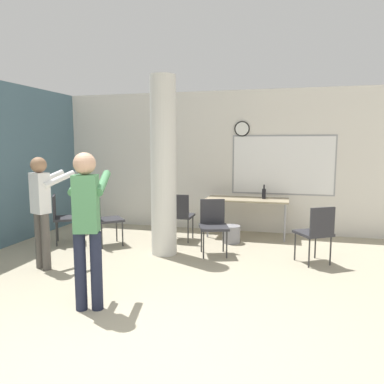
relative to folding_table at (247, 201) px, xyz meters
The scene contains 13 objects.
ground_plane 4.65m from the folding_table, 95.82° to the right, with size 24.00×24.00×0.00m, color #ADA389.
wall_back 0.98m from the folding_table, 132.70° to the left, with size 8.00×0.15×2.80m.
support_pillar 2.01m from the folding_table, 127.96° to the right, with size 0.40×0.40×2.80m.
folding_table is the anchor object (origin of this frame).
bottle_on_table 0.35m from the folding_table, 10.53° to the left, with size 0.07×0.07×0.27m.
waste_bin 0.78m from the folding_table, 111.40° to the right, with size 0.32×0.32×0.31m.
chair_table_left 1.32m from the folding_table, 150.21° to the right, with size 0.45×0.45×0.87m.
chair_table_front 1.36m from the folding_table, 106.92° to the right, with size 0.56×0.56×0.87m.
chair_by_left_wall 3.37m from the folding_table, 156.61° to the right, with size 0.60×0.60×0.87m.
chair_near_pillar 2.64m from the folding_table, 150.91° to the right, with size 0.62×0.62×0.87m.
chair_mid_room 1.85m from the folding_table, 50.91° to the right, with size 0.61×0.61×0.87m.
person_playing_front 3.83m from the folding_table, 109.54° to the right, with size 0.50×0.67×1.68m.
person_watching_back 3.65m from the folding_table, 134.89° to the right, with size 0.50×0.63×1.58m.
Camera 1 is at (1.22, -2.46, 1.76)m, focal length 35.00 mm.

